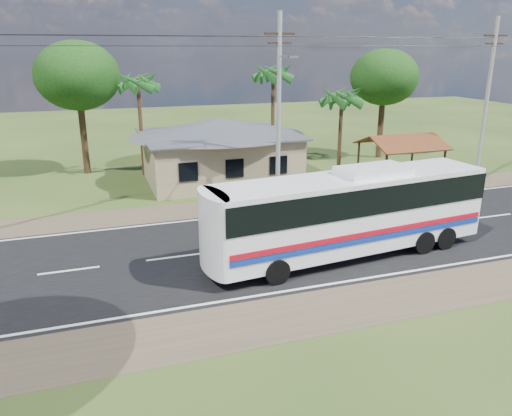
{
  "coord_description": "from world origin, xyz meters",
  "views": [
    {
      "loc": [
        -7.61,
        -20.92,
        9.1
      ],
      "look_at": [
        -0.24,
        1.0,
        1.62
      ],
      "focal_mm": 35.0,
      "sensor_mm": 36.0,
      "label": 1
    }
  ],
  "objects": [
    {
      "name": "motorcycle",
      "position": [
        10.71,
        5.29,
        0.45
      ],
      "size": [
        1.82,
        1.21,
        0.91
      ],
      "primitive_type": "imported",
      "rotation": [
        0.0,
        0.0,
        1.96
      ],
      "color": "black",
      "rests_on": "ground"
    },
    {
      "name": "ground",
      "position": [
        0.0,
        0.0,
        0.0
      ],
      "size": [
        120.0,
        120.0,
        0.0
      ],
      "primitive_type": "plane",
      "color": "#284017",
      "rests_on": "ground"
    },
    {
      "name": "concrete_barrier",
      "position": [
        12.0,
        5.6,
        0.45
      ],
      "size": [
        7.0,
        0.3,
        0.9
      ],
      "primitive_type": "cube",
      "color": "#9E9E99",
      "rests_on": "ground"
    },
    {
      "name": "utility_poles",
      "position": [
        2.67,
        6.49,
        5.77
      ],
      "size": [
        32.8,
        2.22,
        11.0
      ],
      "color": "#9E9E99",
      "rests_on": "ground"
    },
    {
      "name": "palm_mid",
      "position": [
        6.0,
        15.5,
        7.16
      ],
      "size": [
        2.8,
        2.8,
        8.2
      ],
      "color": "#47301E",
      "rests_on": "ground"
    },
    {
      "name": "coach_bus",
      "position": [
        3.14,
        -2.25,
        2.31
      ],
      "size": [
        13.25,
        4.08,
        4.05
      ],
      "rotation": [
        0.0,
        0.0,
        0.1
      ],
      "color": "white",
      "rests_on": "ground"
    },
    {
      "name": "palm_near",
      "position": [
        9.5,
        11.0,
        5.71
      ],
      "size": [
        2.8,
        2.8,
        6.7
      ],
      "color": "#47301E",
      "rests_on": "ground"
    },
    {
      "name": "palm_far",
      "position": [
        -4.0,
        16.0,
        6.68
      ],
      "size": [
        2.8,
        2.8,
        7.7
      ],
      "color": "#47301E",
      "rests_on": "ground"
    },
    {
      "name": "road",
      "position": [
        0.0,
        0.0,
        0.01
      ],
      "size": [
        120.0,
        16.0,
        0.03
      ],
      "color": "black",
      "rests_on": "ground"
    },
    {
      "name": "waiting_shed",
      "position": [
        13.0,
        8.5,
        2.73
      ],
      "size": [
        5.2,
        4.48,
        3.35
      ],
      "color": "#331E12",
      "rests_on": "ground"
    },
    {
      "name": "tree_behind_shed",
      "position": [
        16.0,
        16.0,
        6.68
      ],
      "size": [
        5.6,
        5.6,
        9.02
      ],
      "color": "#47301E",
      "rests_on": "ground"
    },
    {
      "name": "house",
      "position": [
        1.0,
        13.0,
        2.64
      ],
      "size": [
        12.4,
        10.0,
        5.0
      ],
      "color": "tan",
      "rests_on": "ground"
    },
    {
      "name": "tree_behind_house",
      "position": [
        -8.0,
        18.0,
        7.12
      ],
      "size": [
        6.0,
        6.0,
        9.61
      ],
      "color": "#47301E",
      "rests_on": "ground"
    }
  ]
}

